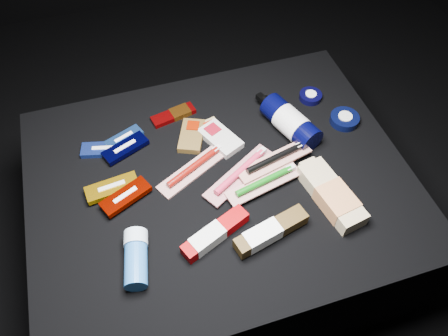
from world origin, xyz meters
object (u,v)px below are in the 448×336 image
object	(u,v)px
bodywash_bottle	(332,196)
toothpaste_carton_red	(213,235)
deodorant_stick	(136,258)
lotion_bottle	(290,122)

from	to	relation	value
bodywash_bottle	toothpaste_carton_red	size ratio (longest dim) A/B	1.23
deodorant_stick	bodywash_bottle	bearing A→B (deg)	13.05
lotion_bottle	bodywash_bottle	bearing A→B (deg)	-106.70
toothpaste_carton_red	bodywash_bottle	bearing A→B (deg)	-20.16
bodywash_bottle	lotion_bottle	bearing A→B (deg)	82.17
deodorant_stick	toothpaste_carton_red	bearing A→B (deg)	12.98
bodywash_bottle	deodorant_stick	distance (m)	0.49
deodorant_stick	toothpaste_carton_red	distance (m)	0.18
deodorant_stick	lotion_bottle	bearing A→B (deg)	39.67
lotion_bottle	toothpaste_carton_red	size ratio (longest dim) A/B	1.31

